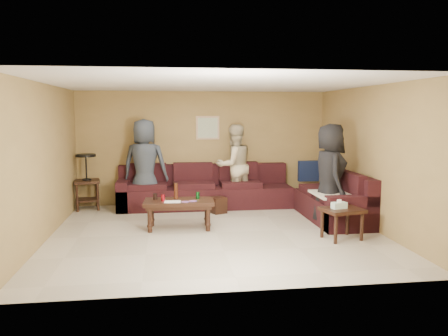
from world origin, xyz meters
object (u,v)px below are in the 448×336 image
(coffee_table, at_px, (179,205))
(person_right, at_px, (330,175))
(sectional_sofa, at_px, (247,196))
(side_table_right, at_px, (342,213))
(waste_bin, at_px, (218,205))
(person_left, at_px, (145,165))
(end_table_left, at_px, (87,181))
(person_middle, at_px, (234,166))

(coffee_table, distance_m, person_right, 2.77)
(sectional_sofa, relative_size, side_table_right, 6.56)
(waste_bin, bearing_deg, side_table_right, -50.29)
(sectional_sofa, height_order, side_table_right, sectional_sofa)
(person_left, distance_m, person_right, 3.76)
(side_table_right, distance_m, waste_bin, 2.75)
(coffee_table, bearing_deg, end_table_left, 135.88)
(side_table_right, xyz_separation_m, person_middle, (-1.32, 2.74, 0.46))
(person_middle, bearing_deg, coffee_table, 33.38)
(side_table_right, relative_size, person_middle, 0.40)
(sectional_sofa, distance_m, person_right, 1.88)
(coffee_table, distance_m, person_left, 1.79)
(person_left, height_order, person_right, person_left)
(end_table_left, height_order, waste_bin, end_table_left)
(coffee_table, relative_size, waste_bin, 3.75)
(waste_bin, xyz_separation_m, person_left, (-1.48, 0.49, 0.79))
(sectional_sofa, bearing_deg, side_table_right, -62.12)
(end_table_left, relative_size, person_right, 0.64)
(person_right, bearing_deg, waste_bin, 63.01)
(coffee_table, height_order, side_table_right, coffee_table)
(end_table_left, bearing_deg, side_table_right, -32.40)
(coffee_table, distance_m, side_table_right, 2.77)
(waste_bin, relative_size, person_right, 0.18)
(side_table_right, height_order, person_left, person_left)
(coffee_table, distance_m, waste_bin, 1.40)
(side_table_right, relative_size, person_right, 0.39)
(person_left, height_order, person_middle, person_left)
(waste_bin, xyz_separation_m, person_middle, (0.42, 0.64, 0.73))
(sectional_sofa, xyz_separation_m, person_right, (1.29, -1.23, 0.59))
(side_table_right, bearing_deg, coffee_table, 158.67)
(person_right, bearing_deg, end_table_left, 72.32)
(waste_bin, relative_size, person_left, 0.17)
(side_table_right, xyz_separation_m, waste_bin, (-1.75, 2.11, -0.27))
(side_table_right, height_order, waste_bin, side_table_right)
(person_right, bearing_deg, sectional_sofa, 51.08)
(side_table_right, bearing_deg, waste_bin, 129.71)
(coffee_table, height_order, waste_bin, coffee_table)
(person_right, bearing_deg, side_table_right, 175.74)
(coffee_table, xyz_separation_m, end_table_left, (-1.88, 1.82, 0.19))
(waste_bin, relative_size, person_middle, 0.18)
(coffee_table, distance_m, person_middle, 2.19)
(sectional_sofa, distance_m, waste_bin, 0.63)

